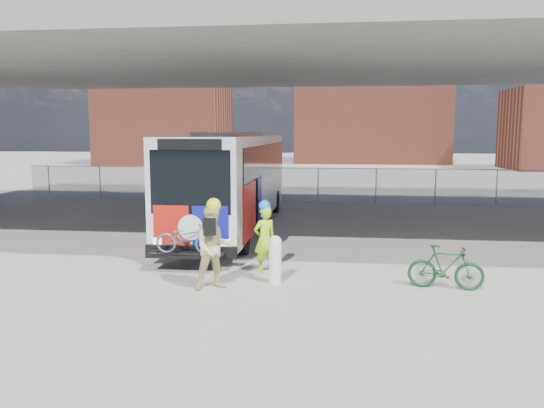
% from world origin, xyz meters
% --- Properties ---
extents(ground, '(160.00, 160.00, 0.00)m').
position_xyz_m(ground, '(0.00, 0.00, 0.00)').
color(ground, '#9E9991').
rests_on(ground, ground).
extents(bus, '(2.67, 12.90, 3.69)m').
position_xyz_m(bus, '(-2.00, 4.20, 2.11)').
color(bus, silver).
rests_on(bus, ground).
extents(overpass, '(40.00, 16.00, 7.95)m').
position_xyz_m(overpass, '(0.00, 4.00, 6.54)').
color(overpass, '#605E59').
rests_on(overpass, ground).
extents(chainlink_fence, '(30.00, 0.06, 30.00)m').
position_xyz_m(chainlink_fence, '(0.00, 12.00, 1.42)').
color(chainlink_fence, gray).
rests_on(chainlink_fence, ground).
extents(brick_buildings, '(54.00, 22.00, 12.00)m').
position_xyz_m(brick_buildings, '(1.23, 48.23, 5.42)').
color(brick_buildings, brown).
rests_on(brick_buildings, ground).
extents(smokestack, '(2.20, 2.20, 25.00)m').
position_xyz_m(smokestack, '(14.00, 55.00, 12.50)').
color(smokestack, brown).
rests_on(smokestack, ground).
extents(bollard, '(0.31, 0.31, 1.19)m').
position_xyz_m(bollard, '(0.48, -3.21, 0.64)').
color(bollard, white).
rests_on(bollard, ground).
extents(cyclist_hivis, '(0.76, 0.72, 1.92)m').
position_xyz_m(cyclist_hivis, '(0.08, -2.14, 0.93)').
color(cyclist_hivis, '#A8E017').
rests_on(cyclist_hivis, ground).
extents(cyclist_tan, '(1.20, 1.10, 2.17)m').
position_xyz_m(cyclist_tan, '(-0.88, -3.86, 1.02)').
color(cyclist_tan, beige).
rests_on(cyclist_tan, ground).
extents(bike_parked, '(1.80, 0.75, 1.05)m').
position_xyz_m(bike_parked, '(4.53, -3.19, 0.52)').
color(bike_parked, '#154322').
rests_on(bike_parked, ground).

